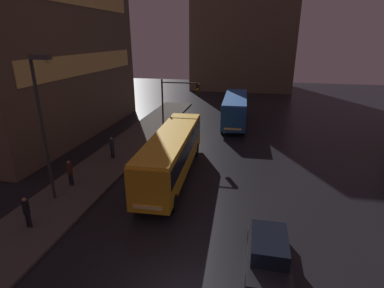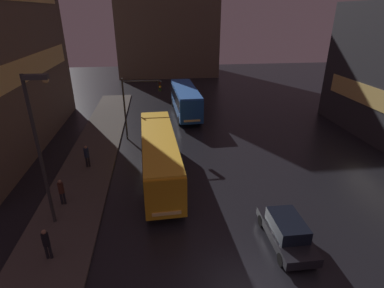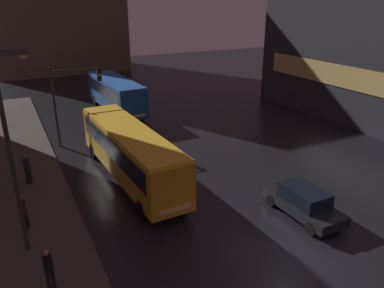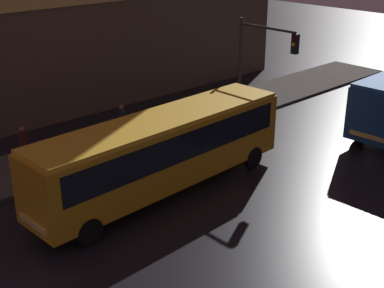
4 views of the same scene
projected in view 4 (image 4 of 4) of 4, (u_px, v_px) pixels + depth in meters
sidewalk_left at (85, 152)px, 25.19m from camera, size 4.00×48.00×0.15m
bus_near at (163, 147)px, 20.81m from camera, size 2.82×11.62×3.20m
pedestrian_near at (122, 119)px, 26.08m from camera, size 0.45×0.45×1.76m
pedestrian_mid at (23, 142)px, 23.42m from camera, size 0.47×0.47×1.72m
traffic_light_main at (259, 59)px, 25.95m from camera, size 3.54×0.35×5.79m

